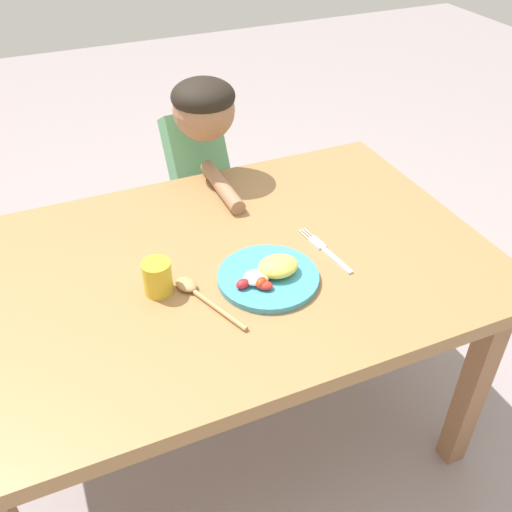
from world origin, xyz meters
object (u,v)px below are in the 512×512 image
fork (326,251)px  drinking_cup (158,277)px  spoon (196,292)px  person (200,189)px  plate (269,275)px

fork → drinking_cup: size_ratio=2.60×
fork → spoon: bearing=87.7°
fork → drinking_cup: 0.42m
drinking_cup → person: 0.65m
drinking_cup → plate: bearing=-14.7°
fork → person: 0.61m
fork → person: (-0.14, 0.58, -0.11)m
spoon → person: (0.21, 0.61, -0.11)m
fork → drinking_cup: bearing=80.5°
drinking_cup → fork: bearing=-2.6°
fork → person: size_ratio=0.22×
spoon → person: bearing=-40.6°
spoon → person: person is taller
spoon → person: 0.66m
plate → fork: (0.18, 0.05, -0.01)m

